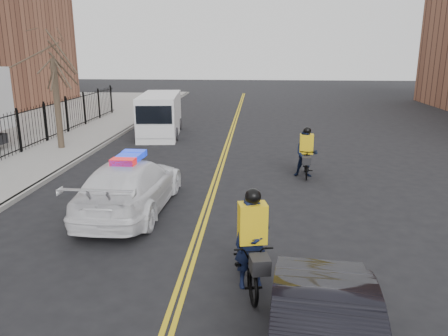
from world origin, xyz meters
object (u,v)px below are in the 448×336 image
Objects in this scene: police_cruiser at (131,186)px; cyclist_far at (306,157)px; cargo_van at (160,116)px; cyclist_near at (252,254)px.

cyclist_far is at bearing -142.03° from police_cruiser.
police_cruiser is 0.96× the size of cargo_van.
cyclist_far is (5.41, 3.98, -0.03)m from police_cruiser.
cyclist_near is at bearing -99.30° from cyclist_far.
cyclist_near reaches higher than police_cruiser.
police_cruiser is 5.31m from cyclist_near.
police_cruiser is 11.56m from cargo_van.
cyclist_far is (7.06, -7.46, -0.36)m from cargo_van.
cyclist_near reaches higher than cyclist_far.
cargo_van reaches higher than police_cruiser.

